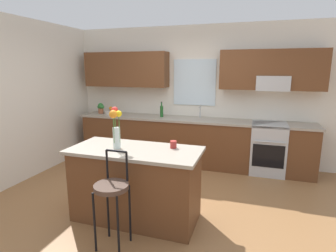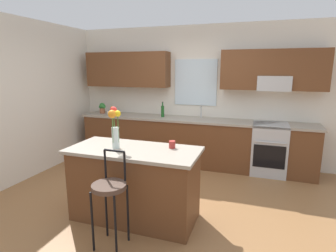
# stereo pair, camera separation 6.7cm
# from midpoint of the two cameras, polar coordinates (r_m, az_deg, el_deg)

# --- Properties ---
(ground_plane) EXTENTS (14.00, 14.00, 0.00)m
(ground_plane) POSITION_cam_midpoint_polar(r_m,az_deg,el_deg) (4.04, -0.81, -15.72)
(ground_plane) COLOR olive
(wall_left) EXTENTS (0.12, 4.60, 2.70)m
(wall_left) POSITION_cam_midpoint_polar(r_m,az_deg,el_deg) (5.27, -26.98, 4.98)
(wall_left) COLOR silver
(wall_left) RESTS_ON ground
(back_wall_assembly) EXTENTS (5.60, 0.50, 2.70)m
(back_wall_assembly) POSITION_cam_midpoint_polar(r_m,az_deg,el_deg) (5.49, 6.42, 8.14)
(back_wall_assembly) COLOR silver
(back_wall_assembly) RESTS_ON ground
(counter_run) EXTENTS (4.56, 0.64, 0.92)m
(counter_run) POSITION_cam_midpoint_polar(r_m,az_deg,el_deg) (5.39, 5.23, -3.20)
(counter_run) COLOR brown
(counter_run) RESTS_ON ground
(sink_faucet) EXTENTS (0.02, 0.13, 0.23)m
(sink_faucet) POSITION_cam_midpoint_polar(r_m,az_deg,el_deg) (5.37, 7.31, 3.19)
(sink_faucet) COLOR #B7BABC
(sink_faucet) RESTS_ON counter_run
(oven_range) EXTENTS (0.60, 0.64, 0.92)m
(oven_range) POSITION_cam_midpoint_polar(r_m,az_deg,el_deg) (5.24, 20.78, -4.47)
(oven_range) COLOR #B7BABC
(oven_range) RESTS_ON ground
(kitchen_island) EXTENTS (1.61, 0.75, 0.92)m
(kitchen_island) POSITION_cam_midpoint_polar(r_m,az_deg,el_deg) (3.50, -6.47, -11.94)
(kitchen_island) COLOR brown
(kitchen_island) RESTS_ON ground
(bar_stool_near) EXTENTS (0.36, 0.36, 1.04)m
(bar_stool_near) POSITION_cam_midpoint_polar(r_m,az_deg,el_deg) (2.95, -11.50, -13.15)
(bar_stool_near) COLOR black
(bar_stool_near) RESTS_ON ground
(flower_vase) EXTENTS (0.15, 0.16, 0.51)m
(flower_vase) POSITION_cam_midpoint_polar(r_m,az_deg,el_deg) (3.32, -10.56, 0.03)
(flower_vase) COLOR silver
(flower_vase) RESTS_ON kitchen_island
(mug_ceramic) EXTENTS (0.08, 0.08, 0.09)m
(mug_ceramic) POSITION_cam_midpoint_polar(r_m,az_deg,el_deg) (3.33, 1.45, -3.90)
(mug_ceramic) COLOR #A52D28
(mug_ceramic) RESTS_ON kitchen_island
(fruit_bowl_oranges) EXTENTS (0.24, 0.24, 0.16)m
(fruit_bowl_oranges) POSITION_cam_midpoint_polar(r_m,az_deg,el_deg) (5.93, -11.25, 2.99)
(fruit_bowl_oranges) COLOR silver
(fruit_bowl_oranges) RESTS_ON counter_run
(bottle_olive_oil) EXTENTS (0.06, 0.06, 0.30)m
(bottle_olive_oil) POSITION_cam_midpoint_polar(r_m,az_deg,el_deg) (5.44, -0.78, 3.18)
(bottle_olive_oil) COLOR #1E5923
(bottle_olive_oil) RESTS_ON counter_run
(potted_plant_small) EXTENTS (0.17, 0.12, 0.23)m
(potted_plant_small) POSITION_cam_midpoint_polar(r_m,az_deg,el_deg) (6.04, -13.32, 3.80)
(potted_plant_small) COLOR #9E5B3D
(potted_plant_small) RESTS_ON counter_run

